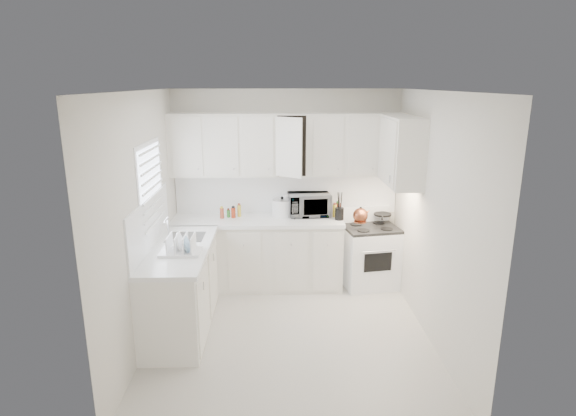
{
  "coord_description": "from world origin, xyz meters",
  "views": [
    {
      "loc": [
        -0.14,
        -4.63,
        2.68
      ],
      "look_at": [
        0.0,
        0.7,
        1.25
      ],
      "focal_mm": 29.35,
      "sensor_mm": 36.0,
      "label": 1
    }
  ],
  "objects_px": {
    "stove": "(370,248)",
    "rice_cooker": "(282,206)",
    "microwave": "(309,202)",
    "utensil_crock": "(340,206)",
    "dish_rack": "(180,243)",
    "tea_kettle": "(360,214)"
  },
  "relations": [
    {
      "from": "stove",
      "to": "tea_kettle",
      "type": "height_order",
      "value": "tea_kettle"
    },
    {
      "from": "stove",
      "to": "dish_rack",
      "type": "distance_m",
      "value": 2.63
    },
    {
      "from": "tea_kettle",
      "to": "dish_rack",
      "type": "relative_size",
      "value": 0.57
    },
    {
      "from": "utensil_crock",
      "to": "stove",
      "type": "bearing_deg",
      "value": 7.1
    },
    {
      "from": "rice_cooker",
      "to": "utensil_crock",
      "type": "xyz_separation_m",
      "value": [
        0.74,
        -0.19,
        0.05
      ]
    },
    {
      "from": "tea_kettle",
      "to": "dish_rack",
      "type": "distance_m",
      "value": 2.34
    },
    {
      "from": "stove",
      "to": "rice_cooker",
      "type": "distance_m",
      "value": 1.31
    },
    {
      "from": "utensil_crock",
      "to": "dish_rack",
      "type": "distance_m",
      "value": 2.18
    },
    {
      "from": "microwave",
      "to": "rice_cooker",
      "type": "xyz_separation_m",
      "value": [
        -0.36,
        -0.03,
        -0.05
      ]
    },
    {
      "from": "microwave",
      "to": "dish_rack",
      "type": "relative_size",
      "value": 1.31
    },
    {
      "from": "utensil_crock",
      "to": "dish_rack",
      "type": "height_order",
      "value": "utensil_crock"
    },
    {
      "from": "tea_kettle",
      "to": "microwave",
      "type": "height_order",
      "value": "microwave"
    },
    {
      "from": "dish_rack",
      "to": "tea_kettle",
      "type": "bearing_deg",
      "value": 27.85
    },
    {
      "from": "stove",
      "to": "tea_kettle",
      "type": "relative_size",
      "value": 4.47
    },
    {
      "from": "dish_rack",
      "to": "rice_cooker",
      "type": "bearing_deg",
      "value": 52.17
    },
    {
      "from": "tea_kettle",
      "to": "microwave",
      "type": "bearing_deg",
      "value": 140.48
    },
    {
      "from": "rice_cooker",
      "to": "utensil_crock",
      "type": "distance_m",
      "value": 0.77
    },
    {
      "from": "dish_rack",
      "to": "utensil_crock",
      "type": "bearing_deg",
      "value": 33.45
    },
    {
      "from": "utensil_crock",
      "to": "rice_cooker",
      "type": "bearing_deg",
      "value": 165.9
    },
    {
      "from": "tea_kettle",
      "to": "stove",
      "type": "bearing_deg",
      "value": 28.81
    },
    {
      "from": "rice_cooker",
      "to": "dish_rack",
      "type": "height_order",
      "value": "rice_cooker"
    },
    {
      "from": "rice_cooker",
      "to": "utensil_crock",
      "type": "height_order",
      "value": "utensil_crock"
    }
  ]
}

